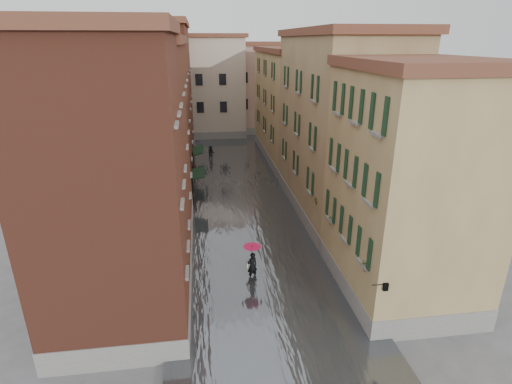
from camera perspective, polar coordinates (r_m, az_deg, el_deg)
ground at (r=23.43m, az=0.82°, el=-12.02°), size 120.00×120.00×0.00m
floodwater at (r=34.93m, az=-2.39°, el=-0.30°), size 10.00×60.00×0.20m
building_left_near at (r=18.93m, az=-19.53°, el=0.43°), size 6.00×8.00×13.00m
building_left_mid at (r=29.43m, az=-15.59°, el=7.42°), size 6.00×14.00×12.50m
building_left_far at (r=43.98m, az=-13.36°, el=12.89°), size 6.00×16.00×14.00m
building_right_near at (r=21.28m, az=20.74°, el=0.35°), size 6.00×8.00×11.50m
building_right_mid at (r=30.78m, az=11.43°, el=8.82°), size 6.00×14.00×13.00m
building_right_far at (r=45.11m, az=5.15°, el=11.93°), size 6.00×16.00×11.50m
building_end_cream at (r=57.76m, az=-8.09°, el=14.53°), size 12.00×9.00×13.00m
building_end_pink at (r=60.48m, az=0.76°, el=14.53°), size 10.00×9.00×12.00m
awning_near at (r=32.99m, az=-8.31°, el=2.55°), size 1.09×2.85×2.80m
awning_far at (r=39.95m, az=-8.33°, el=5.82°), size 1.09×3.22×2.80m
wall_lantern at (r=18.14m, az=17.91°, el=-12.67°), size 0.71×0.22×0.35m
window_planters at (r=22.37m, az=11.52°, el=-3.89°), size 0.59×8.73×0.84m
pedestrian_main at (r=22.60m, az=-0.56°, el=-9.54°), size 1.01×1.01×2.06m
pedestrian_far at (r=45.15m, az=-6.40°, el=5.51°), size 0.82×0.65×1.67m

